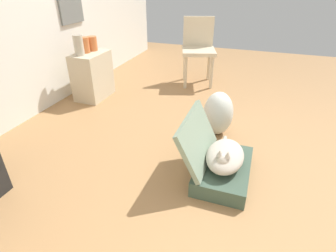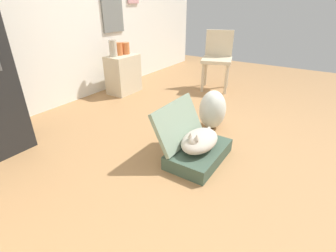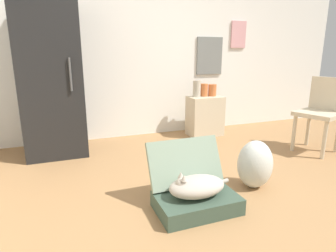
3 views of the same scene
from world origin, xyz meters
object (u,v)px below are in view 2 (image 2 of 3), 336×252
Objects in this scene: suitcase_base at (199,154)px; chair at (217,57)px; vase_round at (119,49)px; plastic_bag_white at (213,110)px; vase_tall at (113,48)px; side_table at (123,74)px; cat at (199,141)px; vase_short at (126,48)px.

suitcase_base is 2.19m from chair.
chair is at bearing -49.96° from vase_round.
plastic_bag_white is 1.79m from vase_tall.
side_table reaches higher than suitcase_base.
vase_tall is at bearing 81.24° from plastic_bag_white.
cat is at bearing -119.19° from vase_round.
vase_short is at bearing -4.21° from vase_tall.
vase_round is (0.39, 1.71, 0.44)m from plastic_bag_white.
side_table is 1.50m from chair.
suitcase_base is at bearing -122.06° from vase_short.
suitcase_base is at bearing -4.09° from cat.
plastic_bag_white is at bearing 14.65° from suitcase_base.
vase_short is (0.24, -0.02, -0.03)m from vase_tall.
vase_tall is 0.12m from vase_round.
side_table is 2.49× the size of vase_tall.
vase_short is (0.12, 0.03, 0.37)m from side_table.
side_table reaches higher than cat.
cat is 2.15m from vase_tall.
cat is 2.25m from vase_short.
vase_round reaches higher than vase_short.
plastic_bag_white is at bearing -106.71° from vase_short.
suitcase_base is 0.69× the size of chair.
suitcase_base is at bearing -116.13° from vase_tall.
chair reaches higher than cat.
suitcase_base is 3.64× the size of vase_short.
suitcase_base is 2.12m from side_table.
plastic_bag_white is 2.41× the size of vase_round.
vase_tall is at bearing -179.62° from vase_round.
vase_tall is (-0.12, 0.04, 0.40)m from side_table.
vase_tall is at bearing 63.71° from cat.
vase_tall is 1.27× the size of vase_round.
chair reaches higher than side_table.
vase_short reaches higher than suitcase_base.
cat is at bearing -88.15° from chair.
suitcase_base is 1.19× the size of cat.
cat is at bearing 175.91° from suitcase_base.
vase_round is at bearing 60.96° from suitcase_base.
plastic_bag_white is at bearing -98.76° from vase_tall.
chair reaches higher than vase_short.
vase_short reaches higher than plastic_bag_white.
vase_short is at bearing -160.93° from chair.
suitcase_base is 2.70× the size of vase_tall.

